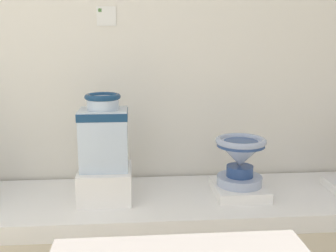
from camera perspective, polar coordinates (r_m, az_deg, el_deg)
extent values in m
cube|color=white|center=(2.80, 0.30, -10.88)|extent=(3.54, 0.79, 0.11)
cube|color=white|center=(2.74, -8.82, -7.99)|extent=(0.34, 0.38, 0.21)
cube|color=silver|center=(2.65, -9.03, -1.86)|extent=(0.31, 0.25, 0.40)
cube|color=navy|center=(2.61, -9.15, 1.60)|extent=(0.31, 0.26, 0.05)
cylinder|color=silver|center=(2.60, -9.20, 3.24)|extent=(0.20, 0.20, 0.08)
torus|color=navy|center=(2.60, -9.23, 4.12)|extent=(0.23, 0.23, 0.04)
cube|color=white|center=(2.83, 10.01, -8.80)|extent=(0.34, 0.39, 0.07)
cylinder|color=#9DAED0|center=(2.81, 10.06, -7.56)|extent=(0.31, 0.31, 0.06)
cylinder|color=navy|center=(2.79, 10.11, -6.28)|extent=(0.18, 0.18, 0.07)
cone|color=#9DAED0|center=(2.75, 10.20, -3.85)|extent=(0.33, 0.33, 0.17)
cylinder|color=navy|center=(2.73, 10.25, -2.51)|extent=(0.32, 0.32, 0.03)
torus|color=#9DAED0|center=(2.73, 10.27, -2.10)|extent=(0.34, 0.34, 0.04)
cylinder|color=navy|center=(2.73, 10.27, -2.20)|extent=(0.23, 0.23, 0.01)
cube|color=white|center=(2.99, -8.72, 15.12)|extent=(0.14, 0.01, 0.13)
cube|color=#5B9E4C|center=(2.99, -9.61, 15.84)|extent=(0.02, 0.01, 0.02)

